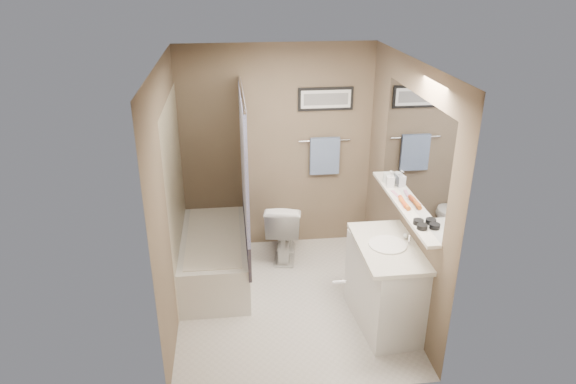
{
  "coord_description": "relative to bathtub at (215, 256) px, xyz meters",
  "views": [
    {
      "loc": [
        -0.52,
        -4.31,
        3.13
      ],
      "look_at": [
        0.0,
        0.15,
        1.15
      ],
      "focal_mm": 32.0,
      "sensor_mm": 36.0,
      "label": 1
    }
  ],
  "objects": [
    {
      "name": "art_mat",
      "position": [
        1.3,
        0.67,
        1.53
      ],
      "size": [
        0.56,
        0.0,
        0.2
      ],
      "primitive_type": "cube",
      "color": "white",
      "rests_on": "art_frame"
    },
    {
      "name": "art_frame",
      "position": [
        1.3,
        0.68,
        1.53
      ],
      "size": [
        0.62,
        0.02,
        0.26
      ],
      "primitive_type": "cube",
      "color": "black",
      "rests_on": "wall_back"
    },
    {
      "name": "mirror",
      "position": [
        1.84,
        -0.7,
        1.37
      ],
      "size": [
        0.02,
        1.6,
        1.0
      ],
      "primitive_type": "cube",
      "color": "silver",
      "rests_on": "wall_right"
    },
    {
      "name": "wall_left",
      "position": [
        -0.33,
        -0.55,
        0.95
      ],
      "size": [
        0.04,
        2.5,
        2.4
      ],
      "primitive_type": "cube",
      "color": "brown",
      "rests_on": "ground"
    },
    {
      "name": "sink_basin",
      "position": [
        1.58,
        -0.99,
        0.6
      ],
      "size": [
        0.34,
        0.34,
        0.01
      ],
      "primitive_type": "cylinder",
      "color": "white",
      "rests_on": "countertop"
    },
    {
      "name": "toilet",
      "position": [
        0.79,
        0.36,
        0.11
      ],
      "size": [
        0.52,
        0.76,
        0.71
      ],
      "primitive_type": "imported",
      "rotation": [
        0.0,
        0.0,
        2.96
      ],
      "color": "silver",
      "rests_on": "ground"
    },
    {
      "name": "ceiling",
      "position": [
        0.75,
        -0.55,
        2.13
      ],
      "size": [
        2.2,
        2.5,
        0.04
      ],
      "primitive_type": "cube",
      "color": "white",
      "rests_on": "wall_back"
    },
    {
      "name": "faucet_spout",
      "position": [
        1.78,
        -0.99,
        0.64
      ],
      "size": [
        0.02,
        0.02,
        0.1
      ],
      "primitive_type": "cylinder",
      "color": "white",
      "rests_on": "countertop"
    },
    {
      "name": "glass_jar",
      "position": [
        1.79,
        -0.2,
        0.92
      ],
      "size": [
        0.08,
        0.08,
        0.1
      ],
      "primitive_type": "cylinder",
      "color": "silver",
      "rests_on": "shelf"
    },
    {
      "name": "faucet_knob",
      "position": [
        1.78,
        -0.89,
        0.62
      ],
      "size": [
        0.05,
        0.05,
        0.05
      ],
      "primitive_type": "sphere",
      "color": "silver",
      "rests_on": "countertop"
    },
    {
      "name": "curtain_lower",
      "position": [
        0.35,
        -0.05,
        0.33
      ],
      "size": [
        0.03,
        1.45,
        0.36
      ],
      "primitive_type": "cube",
      "color": "#272849",
      "rests_on": "curtain_rod"
    },
    {
      "name": "towel_bar",
      "position": [
        1.3,
        0.66,
        1.05
      ],
      "size": [
        0.6,
        0.02,
        0.02
      ],
      "primitive_type": "cylinder",
      "rotation": [
        0.0,
        1.57,
        0.0
      ],
      "color": "silver",
      "rests_on": "wall_back"
    },
    {
      "name": "art_image",
      "position": [
        1.3,
        0.66,
        1.53
      ],
      "size": [
        0.5,
        0.0,
        0.13
      ],
      "primitive_type": "cube",
      "color": "#595959",
      "rests_on": "art_mat"
    },
    {
      "name": "shelf",
      "position": [
        1.79,
        -0.7,
        0.85
      ],
      "size": [
        0.12,
        1.6,
        0.03
      ],
      "primitive_type": "cube",
      "color": "silver",
      "rests_on": "wall_right"
    },
    {
      "name": "countertop",
      "position": [
        1.59,
        -0.99,
        0.57
      ],
      "size": [
        0.54,
        0.96,
        0.04
      ],
      "primitive_type": "cube",
      "color": "beige",
      "rests_on": "vanity"
    },
    {
      "name": "door_handle",
      "position": [
        0.97,
        -1.74,
        0.75
      ],
      "size": [
        0.1,
        0.02,
        0.02
      ],
      "primitive_type": "cylinder",
      "rotation": [
        0.0,
        1.57,
        0.0
      ],
      "color": "silver",
      "rests_on": "door"
    },
    {
      "name": "ground",
      "position": [
        0.75,
        -0.55,
        -0.25
      ],
      "size": [
        2.5,
        2.5,
        0.0
      ],
      "primitive_type": "plane",
      "color": "beige",
      "rests_on": "ground"
    },
    {
      "name": "towel",
      "position": [
        1.3,
        0.64,
        0.87
      ],
      "size": [
        0.34,
        0.05,
        0.44
      ],
      "primitive_type": "cube",
      "color": "#88A1C6",
      "rests_on": "towel_bar"
    },
    {
      "name": "vanity",
      "position": [
        1.6,
        -0.99,
        0.15
      ],
      "size": [
        0.58,
        0.94,
        0.8
      ],
      "primitive_type": "cube",
      "rotation": [
        0.0,
        0.0,
        0.09
      ],
      "color": "silver",
      "rests_on": "ground"
    },
    {
      "name": "curtain_upper",
      "position": [
        0.35,
        -0.05,
        1.15
      ],
      "size": [
        0.03,
        1.45,
        1.28
      ],
      "primitive_type": "cube",
      "color": "silver",
      "rests_on": "curtain_rod"
    },
    {
      "name": "wall_right",
      "position": [
        1.83,
        -0.55,
        0.95
      ],
      "size": [
        0.04,
        2.5,
        2.4
      ],
      "primitive_type": "cube",
      "color": "brown",
      "rests_on": "ground"
    },
    {
      "name": "hair_brush_back",
      "position": [
        1.79,
        -0.71,
        0.89
      ],
      "size": [
        0.05,
        0.22,
        0.04
      ],
      "primitive_type": "cylinder",
      "rotation": [
        1.57,
        0.0,
        -0.07
      ],
      "color": "#CA461C",
      "rests_on": "shelf"
    },
    {
      "name": "wall_front",
      "position": [
        0.75,
        -1.78,
        0.95
      ],
      "size": [
        2.2,
        0.04,
        2.4
      ],
      "primitive_type": "cube",
      "color": "brown",
      "rests_on": "ground"
    },
    {
      "name": "candle_bowl_far",
      "position": [
        1.79,
        -1.12,
        0.89
      ],
      "size": [
        0.09,
        0.09,
        0.04
      ],
      "primitive_type": "cylinder",
      "color": "black",
      "rests_on": "shelf"
    },
    {
      "name": "tile_surround",
      "position": [
        -0.34,
        -0.05,
        0.75
      ],
      "size": [
        0.02,
        1.55,
        2.0
      ],
      "primitive_type": "cube",
      "color": "#BBAE8D",
      "rests_on": "wall_left"
    },
    {
      "name": "wall_back",
      "position": [
        0.75,
        0.68,
        0.95
      ],
      "size": [
        2.2,
        0.04,
        2.4
      ],
      "primitive_type": "cube",
      "color": "brown",
      "rests_on": "ground"
    },
    {
      "name": "curtain_rod",
      "position": [
        0.35,
        -0.05,
        1.8
      ],
      "size": [
        0.02,
        1.55,
        0.02
      ],
      "primitive_type": "cylinder",
      "rotation": [
        1.57,
        0.0,
        0.0
      ],
      "color": "silver",
      "rests_on": "wall_left"
    },
    {
      "name": "tub_rim",
      "position": [
        -0.0,
        0.0,
        0.25
      ],
      "size": [
        0.56,
        1.36,
        0.02
      ],
      "primitive_type": "cube",
      "color": "silver",
      "rests_on": "bathtub"
    },
    {
      "name": "soap_bottle",
      "position": [
        1.79,
        -0.31,
        0.95
      ],
      "size": [
        0.08,
        0.09,
        0.17
      ],
      "primitive_type": "imported",
      "rotation": [
        0.0,
        0.0,
        -0.14
      ],
      "color": "#999999",
      "rests_on": "shelf"
    },
    {
      "name": "candle_bowl_near",
      "position": [
        1.79,
        -1.21,
        0.89
      ],
      "size": [
        0.09,
        0.09,
        0.04
      ],
      "primitive_type": "cylinder",
      "color": "black",
      "rests_on": "shelf"
    },
    {
      "name": "bathtub",
      "position": [
        0.0,
        0.0,
        0.0
      ],
      "size": [
        0.7,
        1.5,
        0.5
      ],
      "primitive_type": "cube",
      "rotation": [
        0.0,
        0.0,
        -0.0
      ],
      "color": "silver",
      "rests_on": "ground"
    },
    {
      "name": "door",
      "position": [
        1.3,
        -1.79,
        0.75
      ],
      "size": [
        0.8,
        0.02,
        2.0
      ],
      "primitive_type": "cube",
      "color": "silver",
      "rests_on": "wall_front"
    },
    {
      "name": "hair_brush_front",
      "position": [
        1.79,
        -0.76,
        0.89
      ],
      "size": [
        0.05,
        0.22,
        0.04
      ],
      "primitive_type": "cylinder",
      "rotation": [
        1.57,
        0.0,
        0.02
      ],
      "color": "#CD5E1C",
      "rests_on": "shelf"
    },
    {
      "name": "pink_comb",
      "position": [
        1.79,
        -0.5,
        0.87
      ],
      "size": [
        0.05,
        0.16,
        0.01
      ],
      "primitive_type": "cube",
      "rotation": [
        0.0,
        0.0,
        0.11
      ],
      "color": "#CC7C98",
      "rests_on": "shelf"
    }
  ]
}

